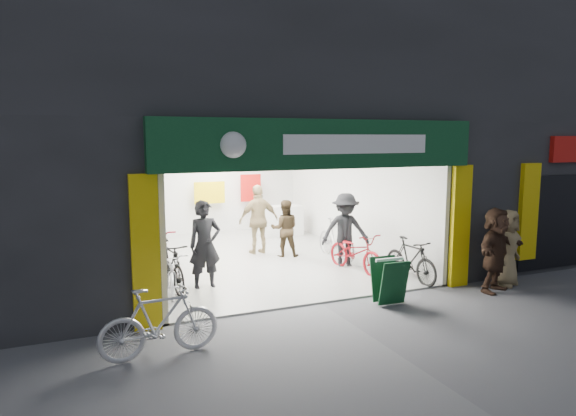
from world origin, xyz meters
TOP-DOWN VIEW (x-y plane):
  - ground at (0.00, 0.00)m, footprint 60.00×60.00m
  - building at (0.91, 4.99)m, footprint 17.00×10.27m
  - bike_left_front at (-2.50, 1.79)m, footprint 0.88×1.80m
  - bike_left_midfront at (-2.50, 1.99)m, footprint 0.70×1.82m
  - bike_left_midback at (-2.50, 3.54)m, footprint 0.88×2.12m
  - bike_left_back at (-2.50, 6.77)m, footprint 0.67×1.81m
  - bike_right_front at (2.50, 0.60)m, footprint 0.60×1.67m
  - bike_right_mid at (1.80, 1.79)m, footprint 0.95×1.90m
  - bike_right_back at (2.01, 3.13)m, footprint 0.57×1.80m
  - parked_bike at (-3.24, -1.20)m, footprint 1.78×0.60m
  - customer_a at (-1.80, 1.84)m, footprint 0.71×0.49m
  - customer_b at (0.84, 3.83)m, footprint 0.90×0.80m
  - customer_c at (1.80, 2.28)m, footprint 1.32×0.96m
  - customer_d at (0.31, 4.39)m, footprint 1.14×0.52m
  - pedestrian_near at (4.24, -0.42)m, footprint 0.94×0.79m
  - pedestrian_far at (3.65, -0.68)m, footprint 1.71×1.07m
  - sandwich_board at (1.19, -0.50)m, footprint 0.59×0.60m

SIDE VIEW (x-z plane):
  - ground at x=0.00m, z-range 0.00..0.00m
  - bike_left_front at x=-2.50m, z-range 0.00..0.91m
  - bike_right_mid at x=1.80m, z-range 0.00..0.96m
  - sandwich_board at x=1.19m, z-range 0.04..0.91m
  - bike_right_front at x=2.50m, z-range 0.00..0.98m
  - parked_bike at x=-3.24m, z-range 0.00..1.05m
  - bike_left_back at x=-2.50m, z-range 0.00..1.06m
  - bike_right_back at x=2.01m, z-range 0.00..1.07m
  - bike_left_midfront at x=-2.50m, z-range 0.00..1.07m
  - bike_left_midback at x=-2.50m, z-range 0.00..1.09m
  - customer_b at x=0.84m, z-range 0.00..1.54m
  - pedestrian_near at x=4.24m, z-range 0.00..1.65m
  - pedestrian_far at x=3.65m, z-range 0.00..1.76m
  - customer_c at x=1.80m, z-range 0.00..1.83m
  - customer_a at x=-1.80m, z-range 0.00..1.88m
  - customer_d at x=0.31m, z-range 0.00..1.91m
  - building at x=0.91m, z-range 0.31..8.31m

